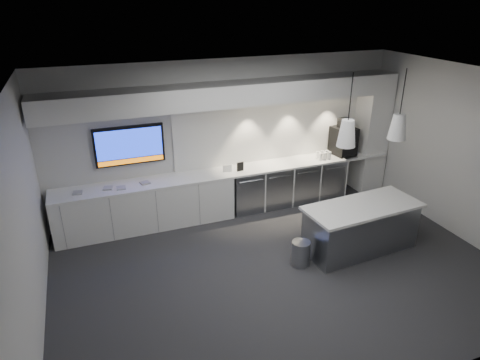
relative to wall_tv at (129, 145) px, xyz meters
name	(u,v)px	position (x,y,z in m)	size (l,w,h in m)	color
floor	(280,270)	(1.90, -2.45, -1.56)	(7.00, 7.00, 0.00)	#2D2D2F
ceiling	(289,82)	(1.90, -2.45, 1.44)	(7.00, 7.00, 0.00)	black
wall_back	(228,136)	(1.90, 0.05, -0.06)	(7.00, 7.00, 0.00)	silver
wall_front	(398,284)	(1.90, -4.95, -0.06)	(7.00, 7.00, 0.00)	silver
wall_left	(22,228)	(-1.60, -2.45, -0.06)	(7.00, 7.00, 0.00)	silver
wall_right	(465,155)	(5.40, -2.45, -0.06)	(7.00, 7.00, 0.00)	silver
back_counter	(233,171)	(1.90, -0.27, -0.68)	(6.80, 0.65, 0.04)	white
left_base_cabinets	(146,206)	(0.15, -0.27, -1.13)	(3.30, 0.63, 0.86)	white
fridge_unit_a	(245,190)	(2.15, -0.27, -1.13)	(0.60, 0.61, 0.85)	gray
fridge_unit_b	(273,186)	(2.78, -0.27, -1.13)	(0.60, 0.61, 0.85)	gray
fridge_unit_c	(300,181)	(3.41, -0.27, -1.13)	(0.60, 0.61, 0.85)	gray
fridge_unit_d	(326,177)	(4.04, -0.27, -1.13)	(0.60, 0.61, 0.85)	gray
backsplash	(283,128)	(3.10, 0.03, -0.01)	(4.60, 0.03, 1.30)	white
soffit	(232,94)	(1.90, -0.25, 0.84)	(6.90, 0.60, 0.40)	white
column	(371,133)	(5.10, -0.25, -0.26)	(0.55, 0.55, 2.60)	white
wall_tv	(129,145)	(0.00, 0.00, 0.00)	(1.25, 0.07, 0.72)	black
island	(360,227)	(3.44, -2.37, -1.13)	(2.04, 0.99, 0.84)	gray
bin	(301,253)	(2.28, -2.42, -1.35)	(0.30, 0.30, 0.42)	gray
coffee_machine	(343,140)	(4.41, -0.25, -0.34)	(0.49, 0.65, 0.78)	black
sign_black	(240,167)	(2.01, -0.36, -0.57)	(0.14, 0.02, 0.18)	black
sign_white	(227,168)	(1.76, -0.31, -0.59)	(0.18, 0.02, 0.14)	white
cup_cluster	(324,155)	(3.88, -0.35, -0.58)	(0.28, 0.18, 0.15)	white
tray_a	(78,193)	(-0.99, -0.30, -0.65)	(0.16, 0.16, 0.03)	#A9A9A9
tray_b	(108,188)	(-0.48, -0.29, -0.65)	(0.16, 0.16, 0.03)	#A9A9A9
tray_c	(121,188)	(-0.26, -0.37, -0.65)	(0.16, 0.16, 0.03)	#A9A9A9
tray_d	(145,183)	(0.17, -0.30, -0.65)	(0.16, 0.16, 0.03)	#A9A9A9
pendant_left	(347,133)	(2.97, -2.37, 0.59)	(0.29, 0.29, 1.11)	white
pendant_right	(398,127)	(3.91, -2.37, 0.59)	(0.29, 0.29, 1.11)	white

